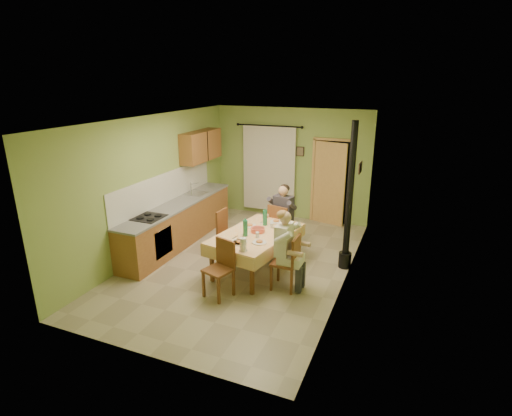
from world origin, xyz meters
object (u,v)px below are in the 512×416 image
at_px(dining_table, 256,251).
at_px(chair_right, 286,273).
at_px(chair_far, 282,237).
at_px(chair_left, 230,243).
at_px(man_far, 283,210).
at_px(stove_flue, 348,217).
at_px(man_right, 286,241).
at_px(chair_near, 219,280).

distance_m(dining_table, chair_right, 0.86).
height_order(dining_table, chair_far, chair_far).
height_order(dining_table, chair_left, chair_left).
bearing_deg(man_far, dining_table, -85.54).
relative_size(dining_table, stove_flue, 0.73).
height_order(dining_table, chair_right, chair_right).
bearing_deg(chair_far, man_far, 90.00).
height_order(chair_far, man_right, man_right).
height_order(man_far, stove_flue, stove_flue).
bearing_deg(stove_flue, chair_far, 167.52).
bearing_deg(dining_table, chair_right, -20.85).
bearing_deg(chair_far, stove_flue, -0.59).
xyz_separation_m(chair_far, chair_left, (-0.87, -0.71, -0.00)).
height_order(man_right, stove_flue, stove_flue).
height_order(chair_right, man_far, man_far).
bearing_deg(dining_table, chair_far, 92.54).
height_order(chair_right, chair_left, chair_right).
distance_m(chair_far, man_far, 0.59).
bearing_deg(man_right, dining_table, 59.20).
bearing_deg(stove_flue, dining_table, -153.67).
bearing_deg(chair_far, dining_table, -85.48).
height_order(dining_table, man_far, man_far).
height_order(man_far, man_right, same).
relative_size(dining_table, chair_right, 2.08).
bearing_deg(man_right, chair_right, -90.00).
xyz_separation_m(dining_table, man_right, (0.72, -0.44, 0.50)).
bearing_deg(chair_near, chair_far, -81.90).
bearing_deg(chair_right, dining_table, 59.69).
bearing_deg(chair_far, chair_right, -56.60).
relative_size(man_right, stove_flue, 0.50).
xyz_separation_m(chair_right, man_far, (-0.59, 1.52, 0.59)).
bearing_deg(chair_near, man_right, -126.80).
height_order(chair_right, man_right, man_right).
bearing_deg(chair_right, chair_far, 21.97).
bearing_deg(chair_left, chair_right, 64.11).
relative_size(chair_near, chair_left, 1.00).
xyz_separation_m(chair_left, man_right, (1.45, -0.80, 0.59)).
distance_m(chair_near, stove_flue, 2.66).
height_order(chair_near, chair_right, chair_right).
xyz_separation_m(chair_near, stove_flue, (1.75, 1.87, 0.73)).
xyz_separation_m(chair_near, chair_left, (-0.52, 1.48, 0.00)).
xyz_separation_m(dining_table, chair_left, (-0.73, 0.37, -0.09)).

